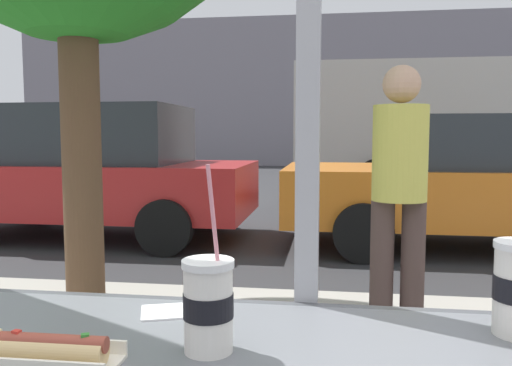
% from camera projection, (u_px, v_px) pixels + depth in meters
% --- Properties ---
extents(ground_plane, '(60.00, 60.00, 0.00)m').
position_uv_depth(ground_plane, '(327.00, 213.00, 9.05)').
color(ground_plane, '#2D2D30').
extents(building_facade_far, '(28.00, 1.20, 6.40)m').
position_uv_depth(building_facade_far, '(330.00, 92.00, 22.66)').
color(building_facade_far, gray).
rests_on(building_facade_far, ground).
extents(soda_cup_right, '(0.09, 0.09, 0.31)m').
position_uv_depth(soda_cup_right, '(208.00, 304.00, 0.86)').
color(soda_cup_right, white).
rests_on(soda_cup_right, window_counter).
extents(hotdog_tray_near, '(0.25, 0.10, 0.05)m').
position_uv_depth(hotdog_tray_near, '(41.00, 351.00, 0.81)').
color(hotdog_tray_near, silver).
rests_on(hotdog_tray_near, window_counter).
extents(napkin_wrapper, '(0.14, 0.12, 0.00)m').
position_uv_depth(napkin_wrapper, '(172.00, 311.00, 1.05)').
color(napkin_wrapper, white).
rests_on(napkin_wrapper, window_counter).
extents(parked_car_red, '(4.23, 2.03, 1.73)m').
position_uv_depth(parked_car_red, '(93.00, 172.00, 6.86)').
color(parked_car_red, red).
rests_on(parked_car_red, ground).
extents(parked_car_orange, '(4.69, 2.06, 1.57)m').
position_uv_depth(parked_car_orange, '(488.00, 181.00, 6.17)').
color(parked_car_orange, orange).
rests_on(parked_car_orange, ground).
extents(box_truck, '(6.93, 2.44, 2.78)m').
position_uv_depth(box_truck, '(459.00, 125.00, 10.79)').
color(box_truck, beige).
rests_on(box_truck, ground).
extents(pedestrian, '(0.32, 0.32, 1.63)m').
position_uv_depth(pedestrian, '(399.00, 185.00, 3.07)').
color(pedestrian, '#4B3834').
rests_on(pedestrian, sidewalk_strip).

